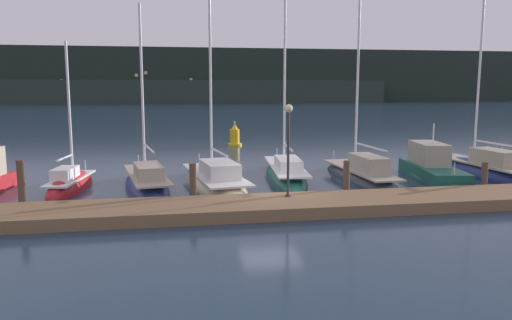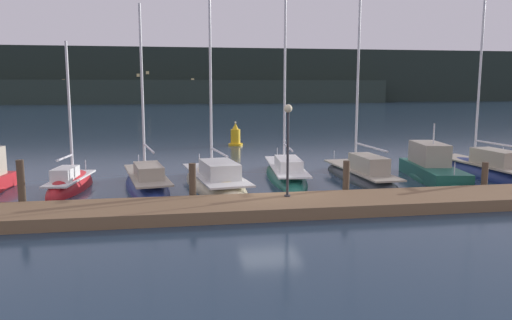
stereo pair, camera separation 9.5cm
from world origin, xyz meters
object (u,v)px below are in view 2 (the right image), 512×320
at_px(sailboat_berth_4, 147,186).
at_px(motorboat_berth_8, 432,174).
at_px(dock_lamppost, 288,135).
at_px(sailboat_berth_7, 361,177).
at_px(sailboat_berth_9, 483,173).
at_px(sailboat_berth_3, 71,188).
at_px(sailboat_berth_6, 286,175).
at_px(sailboat_berth_5, 215,184).
at_px(channel_buoy, 235,137).

relative_size(sailboat_berth_4, motorboat_berth_8, 1.39).
height_order(sailboat_berth_4, dock_lamppost, sailboat_berth_4).
distance_m(sailboat_berth_7, sailboat_berth_9, 6.88).
xyz_separation_m(sailboat_berth_3, sailboat_berth_6, (10.46, 1.31, 0.05)).
xyz_separation_m(sailboat_berth_4, dock_lamppost, (5.62, -4.65, 2.76)).
distance_m(sailboat_berth_3, sailboat_berth_5, 6.65).
height_order(sailboat_berth_7, dock_lamppost, sailboat_berth_7).
bearing_deg(sailboat_berth_3, sailboat_berth_7, 0.17).
height_order(sailboat_berth_7, motorboat_berth_8, sailboat_berth_7).
bearing_deg(motorboat_berth_8, sailboat_berth_7, 174.36).
bearing_deg(sailboat_berth_7, sailboat_berth_9, 1.04).
distance_m(sailboat_berth_6, sailboat_berth_7, 3.83).
bearing_deg(dock_lamppost, channel_buoy, 88.25).
distance_m(sailboat_berth_6, channel_buoy, 14.69).
distance_m(motorboat_berth_8, channel_buoy, 18.17).
xyz_separation_m(sailboat_berth_3, dock_lamppost, (9.07, -4.92, 2.79)).
xyz_separation_m(motorboat_berth_8, sailboat_berth_9, (3.19, 0.49, -0.13)).
bearing_deg(sailboat_berth_7, channel_buoy, 105.31).
relative_size(sailboat_berth_5, dock_lamppost, 3.53).
height_order(sailboat_berth_5, motorboat_berth_8, sailboat_berth_5).
relative_size(sailboat_berth_4, sailboat_berth_5, 0.72).
distance_m(sailboat_berth_4, channel_buoy, 17.41).
xyz_separation_m(sailboat_berth_9, dock_lamppost, (-11.88, -5.09, 2.74)).
height_order(sailboat_berth_9, dock_lamppost, sailboat_berth_9).
relative_size(sailboat_berth_3, sailboat_berth_4, 0.83).
distance_m(sailboat_berth_6, dock_lamppost, 6.95).
bearing_deg(sailboat_berth_4, motorboat_berth_8, -0.20).
bearing_deg(sailboat_berth_3, motorboat_berth_8, -1.04).
bearing_deg(sailboat_berth_6, sailboat_berth_5, -157.53).
bearing_deg(motorboat_berth_8, sailboat_berth_9, 8.72).
xyz_separation_m(sailboat_berth_7, channel_buoy, (-4.36, 15.92, 0.56)).
height_order(sailboat_berth_3, sailboat_berth_4, sailboat_berth_4).
bearing_deg(channel_buoy, sailboat_berth_6, -87.08).
xyz_separation_m(sailboat_berth_5, channel_buoy, (3.07, 16.23, 0.59)).
relative_size(sailboat_berth_6, dock_lamppost, 3.16).
height_order(motorboat_berth_8, sailboat_berth_9, sailboat_berth_9).
distance_m(sailboat_berth_3, dock_lamppost, 10.69).
distance_m(sailboat_berth_5, sailboat_berth_9, 14.32).
bearing_deg(sailboat_berth_7, sailboat_berth_5, -177.57).
bearing_deg(motorboat_berth_8, sailboat_berth_6, 167.43).
relative_size(sailboat_berth_3, motorboat_berth_8, 1.16).
bearing_deg(channel_buoy, dock_lamppost, -91.75).
height_order(sailboat_berth_4, sailboat_berth_6, sailboat_berth_6).
height_order(sailboat_berth_3, sailboat_berth_7, sailboat_berth_7).
bearing_deg(sailboat_berth_3, sailboat_berth_6, 7.12).
xyz_separation_m(sailboat_berth_4, sailboat_berth_9, (17.50, 0.44, 0.02)).
bearing_deg(sailboat_berth_3, sailboat_berth_9, 0.46).
distance_m(sailboat_berth_5, dock_lamppost, 5.93).
xyz_separation_m(sailboat_berth_6, sailboat_berth_7, (3.61, -1.26, 0.01)).
height_order(sailboat_berth_4, channel_buoy, sailboat_berth_4).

